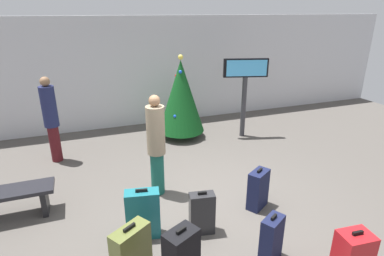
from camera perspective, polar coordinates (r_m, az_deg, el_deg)
The scene contains 12 objects.
ground_plane at distance 5.15m, azimuth 1.40°, elevation -14.97°, with size 16.00×16.00×0.00m, color #514C47.
back_wall at distance 8.64m, azimuth -9.56°, elevation 9.99°, with size 16.00×0.20×2.87m, color silver.
holiday_tree at distance 7.59m, azimuth -2.00°, elevation 5.78°, with size 1.12×1.12×2.04m.
flight_info_kiosk at distance 7.68m, azimuth 9.63°, elevation 8.31°, with size 1.05×0.36×1.94m.
waiting_bench at distance 5.57m, azimuth -30.69°, elevation -10.93°, with size 1.35×0.44×0.48m.
traveller_0 at distance 6.95m, azimuth -24.30°, elevation 1.75°, with size 0.39×0.39×1.80m.
traveller_1 at distance 5.21m, azimuth -6.52°, elevation -2.79°, with size 0.43×0.43×1.76m.
suitcase_0 at distance 4.27m, azimuth 14.24°, elevation -19.06°, with size 0.37×0.32×0.67m.
suitcase_1 at distance 5.20m, azimuth 11.93°, elevation -10.87°, with size 0.43×0.37×0.68m.
suitcase_3 at distance 4.54m, azimuth -8.90°, elevation -15.21°, with size 0.50×0.30×0.76m.
suitcase_5 at distance 4.58m, azimuth 1.82°, elevation -15.26°, with size 0.38×0.24×0.67m.
suitcase_7 at distance 4.03m, azimuth -10.97°, elevation -21.28°, with size 0.52×0.44×0.70m.
Camera 1 is at (-1.55, -3.88, 3.01)m, focal length 29.32 mm.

